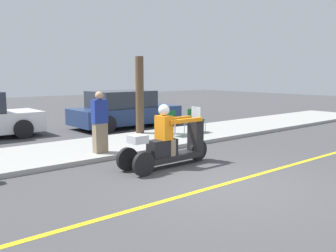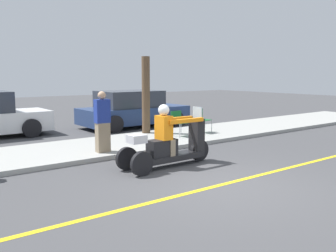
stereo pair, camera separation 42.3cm
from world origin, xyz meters
name	(u,v)px [view 1 (the left image)]	position (x,y,z in m)	size (l,w,h in m)	color
ground_plane	(225,184)	(0.00, 0.00, 0.00)	(60.00, 60.00, 0.00)	#424244
lane_stripe	(226,184)	(0.04, 0.00, 0.00)	(24.00, 0.12, 0.01)	gold
sidewalk_strip	(105,147)	(0.00, 4.60, 0.06)	(28.00, 2.80, 0.12)	#9E9E99
motorcycle_trike	(168,145)	(0.05, 1.79, 0.53)	(2.45, 0.71, 1.47)	black
spectator_far_back	(100,123)	(-0.66, 3.70, 0.89)	(0.39, 0.24, 1.59)	gray
folding_chair_curbside	(194,118)	(3.59, 4.59, 0.62)	(0.50, 0.50, 0.82)	#A5A8AD
folding_chair_set_back	(173,121)	(2.52, 4.49, 0.62)	(0.48, 0.48, 0.82)	#A5A8AD
parked_car_lot_left	(125,110)	(2.90, 7.94, 0.70)	(4.41, 2.09, 1.48)	navy
tree_trunk	(140,95)	(2.02, 5.66, 1.43)	(0.28, 0.28, 2.62)	brown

